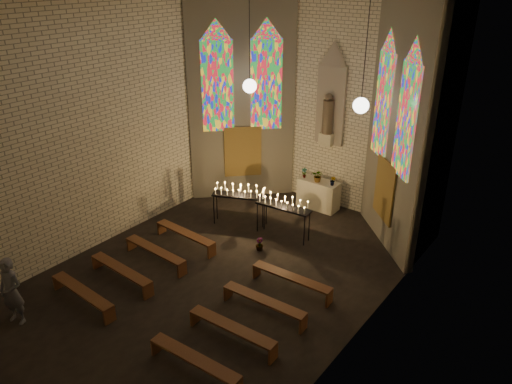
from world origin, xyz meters
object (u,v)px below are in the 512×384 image
votive_stand_left (240,193)px  visitor (11,291)px  votive_stand_right (283,204)px  aisle_flower_pot (259,244)px  altar (318,194)px

votive_stand_left → visitor: bearing=-124.1°
votive_stand_right → votive_stand_left: bearing=-178.3°
aisle_flower_pot → votive_stand_left: (-1.46, 0.91, 0.91)m
altar → aisle_flower_pot: size_ratio=3.57×
altar → votive_stand_right: 2.44m
altar → aisle_flower_pot: bearing=-88.9°
altar → votive_stand_left: size_ratio=0.79×
visitor → votive_stand_left: bearing=64.2°
aisle_flower_pot → votive_stand_right: (0.07, 1.10, 0.90)m
aisle_flower_pot → votive_stand_right: 1.42m
votive_stand_left → votive_stand_right: (1.53, 0.19, -0.01)m
altar → votive_stand_left: bearing=-118.7°
aisle_flower_pot → votive_stand_right: size_ratio=0.22×
aisle_flower_pot → votive_stand_right: votive_stand_right is taller
visitor → votive_stand_right: bearing=53.1°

